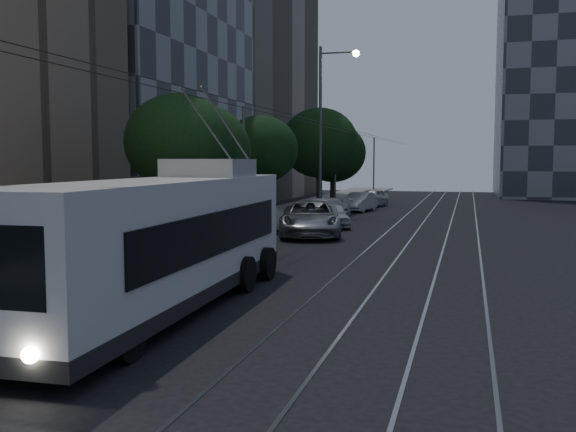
% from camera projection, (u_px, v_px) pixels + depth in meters
% --- Properties ---
extents(ground, '(120.00, 120.00, 0.00)m').
position_uv_depth(ground, '(304.00, 295.00, 17.38)').
color(ground, black).
rests_on(ground, ground).
extents(sidewalk, '(5.00, 90.00, 0.15)m').
position_uv_depth(sidewalk, '(266.00, 220.00, 38.58)').
color(sidewalk, slate).
rests_on(sidewalk, ground).
extents(tram_rails, '(4.52, 90.00, 0.02)m').
position_uv_depth(tram_rails, '(436.00, 226.00, 35.88)').
color(tram_rails, gray).
rests_on(tram_rails, ground).
extents(overhead_wires, '(2.23, 90.00, 6.00)m').
position_uv_depth(overhead_wires, '(306.00, 163.00, 37.60)').
color(overhead_wires, black).
rests_on(overhead_wires, ground).
extents(building_glass_mid, '(14.40, 18.40, 26.80)m').
position_uv_depth(building_glass_mid, '(109.00, 12.00, 42.45)').
color(building_glass_mid, '#31363E').
rests_on(building_glass_mid, ground).
extents(building_tan_far, '(14.40, 22.40, 34.80)m').
position_uv_depth(building_tan_far, '(221.00, 16.00, 61.27)').
color(building_tan_far, gray).
rests_on(building_tan_far, ground).
extents(trolleybus, '(2.98, 12.45, 5.63)m').
position_uv_depth(trolleybus, '(165.00, 240.00, 15.68)').
color(trolleybus, silver).
rests_on(trolleybus, ground).
extents(pickup_silver, '(4.12, 6.58, 1.70)m').
position_uv_depth(pickup_silver, '(311.00, 218.00, 31.10)').
color(pickup_silver, '#919398').
rests_on(pickup_silver, ground).
extents(car_white_a, '(2.88, 4.21, 1.33)m').
position_uv_depth(car_white_a, '(332.00, 215.00, 35.03)').
color(car_white_a, '#B9B8BD').
rests_on(car_white_a, ground).
extents(car_white_b, '(3.55, 5.07, 1.36)m').
position_uv_depth(car_white_b, '(320.00, 210.00, 38.30)').
color(car_white_b, silver).
rests_on(car_white_b, ground).
extents(car_white_c, '(2.10, 4.33, 1.37)m').
position_uv_depth(car_white_c, '(360.00, 202.00, 45.85)').
color(car_white_c, '#B0AFB4').
rests_on(car_white_c, ground).
extents(car_white_d, '(2.53, 4.49, 1.44)m').
position_uv_depth(car_white_d, '(372.00, 198.00, 50.18)').
color(car_white_d, '#BBBBC0').
rests_on(car_white_d, ground).
extents(tree_1, '(4.12, 4.12, 6.21)m').
position_uv_depth(tree_1, '(179.00, 143.00, 24.52)').
color(tree_1, '#32231C').
rests_on(tree_1, ground).
extents(tree_2, '(4.54, 4.54, 6.05)m').
position_uv_depth(tree_2, '(196.00, 152.00, 26.51)').
color(tree_2, '#32231C').
rests_on(tree_2, ground).
extents(tree_3, '(4.02, 4.02, 6.04)m').
position_uv_depth(tree_3, '(260.00, 150.00, 34.12)').
color(tree_3, '#32231C').
rests_on(tree_3, ground).
extents(tree_4, '(5.75, 5.75, 7.53)m').
position_uv_depth(tree_4, '(319.00, 143.00, 47.48)').
color(tree_4, '#32231C').
rests_on(tree_4, ground).
extents(tree_5, '(5.38, 5.38, 6.69)m').
position_uv_depth(tree_5, '(333.00, 153.00, 52.28)').
color(tree_5, '#32231C').
rests_on(tree_5, ground).
extents(streetlamp_near, '(2.69, 0.44, 11.27)m').
position_uv_depth(streetlamp_near, '(1.00, 15.00, 13.53)').
color(streetlamp_near, '#575759').
rests_on(streetlamp_near, ground).
extents(streetlamp_far, '(2.63, 0.44, 10.99)m').
position_uv_depth(streetlamp_far, '(327.00, 115.00, 41.69)').
color(streetlamp_far, '#575759').
rests_on(streetlamp_far, ground).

